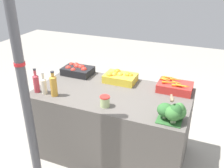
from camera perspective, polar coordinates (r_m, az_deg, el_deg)
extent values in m
plane|color=gray|center=(3.21, 0.00, -15.10)|extent=(10.00, 10.00, 0.00)
cube|color=#56514C|center=(2.96, 0.00, -9.01)|extent=(1.70, 0.91, 0.83)
cylinder|color=#4C4C51|center=(2.25, -20.09, 2.56)|extent=(0.08, 0.08, 2.55)
cylinder|color=red|center=(2.22, -20.38, 4.36)|extent=(0.09, 0.09, 0.03)
cube|color=black|center=(3.22, -7.82, 2.98)|extent=(0.37, 0.26, 0.09)
sphere|color=red|center=(3.27, -7.99, 4.15)|extent=(0.06, 0.06, 0.06)
sphere|color=red|center=(3.13, -6.41, 3.22)|extent=(0.08, 0.08, 0.08)
sphere|color=red|center=(3.22, -9.96, 3.53)|extent=(0.08, 0.08, 0.08)
sphere|color=red|center=(3.21, -7.07, 3.75)|extent=(0.07, 0.07, 0.07)
sphere|color=red|center=(3.23, -8.02, 3.88)|extent=(0.07, 0.07, 0.07)
sphere|color=red|center=(3.29, -8.17, 4.23)|extent=(0.08, 0.08, 0.08)
sphere|color=red|center=(3.22, -6.79, 3.81)|extent=(0.07, 0.07, 0.07)
sphere|color=red|center=(3.34, -9.27, 4.34)|extent=(0.07, 0.07, 0.07)
sphere|color=red|center=(3.22, -7.33, 3.92)|extent=(0.06, 0.06, 0.06)
sphere|color=red|center=(3.14, -8.88, 3.11)|extent=(0.06, 0.06, 0.06)
cube|color=gold|center=(2.98, 1.93, 1.37)|extent=(0.37, 0.26, 0.09)
sphere|color=orange|center=(3.05, 1.25, 2.69)|extent=(0.09, 0.09, 0.09)
sphere|color=orange|center=(2.99, 1.85, 2.13)|extent=(0.07, 0.07, 0.07)
sphere|color=orange|center=(2.96, 1.83, 2.00)|extent=(0.07, 0.07, 0.07)
sphere|color=orange|center=(2.97, -0.01, 2.06)|extent=(0.08, 0.08, 0.08)
sphere|color=orange|center=(2.94, -0.55, 1.95)|extent=(0.08, 0.08, 0.08)
sphere|color=orange|center=(2.96, 4.19, 1.78)|extent=(0.08, 0.08, 0.08)
sphere|color=orange|center=(2.99, 0.67, 2.26)|extent=(0.07, 0.07, 0.07)
sphere|color=orange|center=(2.96, 0.44, 2.00)|extent=(0.08, 0.08, 0.08)
sphere|color=orange|center=(2.95, 3.60, 2.00)|extent=(0.08, 0.08, 0.08)
cube|color=red|center=(2.84, 14.17, -0.70)|extent=(0.37, 0.26, 0.09)
cone|color=orange|center=(2.79, 13.01, 0.34)|extent=(0.16, 0.06, 0.03)
cone|color=orange|center=(2.87, 12.61, 1.07)|extent=(0.13, 0.04, 0.03)
cone|color=orange|center=(2.82, 14.78, 0.26)|extent=(0.12, 0.05, 0.02)
cone|color=orange|center=(2.77, 16.16, -0.43)|extent=(0.13, 0.06, 0.03)
cone|color=orange|center=(2.92, 12.73, 1.55)|extent=(0.14, 0.07, 0.02)
cone|color=orange|center=(2.85, 12.11, 0.95)|extent=(0.12, 0.06, 0.02)
cone|color=orange|center=(2.73, 15.86, -0.45)|extent=(0.15, 0.05, 0.03)
cone|color=orange|center=(2.88, 14.51, 1.01)|extent=(0.15, 0.06, 0.03)
cone|color=orange|center=(2.91, 13.23, 1.40)|extent=(0.15, 0.03, 0.02)
cone|color=orange|center=(2.75, 14.97, -0.40)|extent=(0.15, 0.04, 0.03)
cube|color=#2D602D|center=(2.32, 12.96, -8.08)|extent=(0.22, 0.18, 0.01)
ellipsoid|color=#2D602D|center=(2.29, 12.09, -5.79)|extent=(0.15, 0.15, 0.12)
cylinder|color=#B2C693|center=(2.33, 11.93, -7.38)|extent=(0.03, 0.03, 0.02)
ellipsoid|color=#387033|center=(2.24, 13.80, -6.52)|extent=(0.14, 0.14, 0.13)
cylinder|color=#B2C693|center=(2.29, 13.58, -8.28)|extent=(0.03, 0.03, 0.02)
ellipsoid|color=#2D602D|center=(2.24, 14.25, -6.31)|extent=(0.12, 0.12, 0.17)
cylinder|color=#B2C693|center=(2.29, 14.01, -8.27)|extent=(0.03, 0.03, 0.02)
ellipsoid|color=#387033|center=(2.30, 15.06, -5.95)|extent=(0.11, 0.11, 0.16)
cylinder|color=#B2C693|center=(2.34, 14.84, -7.57)|extent=(0.03, 0.03, 0.02)
ellipsoid|color=#427F3D|center=(2.31, 14.92, -6.11)|extent=(0.14, 0.14, 0.15)
cylinder|color=#B2C693|center=(2.35, 14.74, -7.45)|extent=(0.03, 0.03, 0.02)
cylinder|color=#B2333D|center=(2.84, -16.89, -0.04)|extent=(0.06, 0.06, 0.19)
cone|color=#B2333D|center=(2.80, -17.15, 1.91)|extent=(0.06, 0.06, 0.02)
cylinder|color=#B2333D|center=(2.78, -17.25, 2.61)|extent=(0.03, 0.03, 0.05)
cylinder|color=#2D2D33|center=(2.77, -17.33, 3.21)|extent=(0.03, 0.03, 0.01)
cylinder|color=beige|center=(2.79, -15.28, -0.60)|extent=(0.06, 0.06, 0.16)
cone|color=beige|center=(2.75, -15.50, 1.14)|extent=(0.06, 0.06, 0.03)
cylinder|color=beige|center=(2.73, -15.59, 1.86)|extent=(0.03, 0.03, 0.05)
cylinder|color=silver|center=(2.72, -15.67, 2.49)|extent=(0.03, 0.03, 0.01)
cylinder|color=gold|center=(2.70, -13.17, -0.57)|extent=(0.07, 0.07, 0.21)
cone|color=gold|center=(2.66, -13.41, 1.66)|extent=(0.07, 0.07, 0.02)
cylinder|color=gold|center=(2.65, -13.47, 2.20)|extent=(0.03, 0.03, 0.04)
cylinder|color=#2D2D33|center=(2.64, -13.52, 2.70)|extent=(0.04, 0.04, 0.01)
cylinder|color=#B2C684|center=(2.46, -1.64, -4.09)|extent=(0.10, 0.10, 0.10)
cylinder|color=red|center=(2.43, -1.65, -2.96)|extent=(0.10, 0.10, 0.01)
cube|color=#4C3D2D|center=(2.23, 13.50, -3.90)|extent=(0.02, 0.02, 0.01)
ellipsoid|color=#7A664C|center=(2.21, 13.56, -3.38)|extent=(0.05, 0.08, 0.04)
sphere|color=#897556|center=(2.17, 13.70, -3.64)|extent=(0.03, 0.03, 0.03)
cone|color=#4C3D28|center=(2.16, 13.73, -3.79)|extent=(0.01, 0.02, 0.01)
cube|color=#7A664C|center=(2.26, 13.43, -2.64)|extent=(0.03, 0.04, 0.01)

